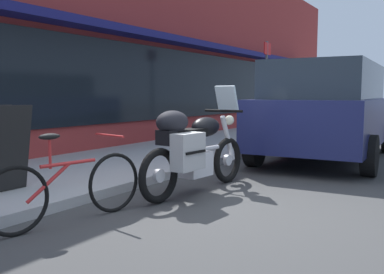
{
  "coord_description": "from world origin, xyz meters",
  "views": [
    {
      "loc": [
        -4.37,
        -2.28,
        1.29
      ],
      "look_at": [
        0.57,
        0.81,
        0.7
      ],
      "focal_mm": 40.02,
      "sensor_mm": 36.0,
      "label": 1
    }
  ],
  "objects_px": {
    "sandwich_board_sign": "(3,148)",
    "parked_minivan": "(329,110)",
    "parking_sign_pole": "(266,81)",
    "touring_motorcycle": "(193,147)",
    "parked_bicycle": "(69,188)"
  },
  "relations": [
    {
      "from": "parked_bicycle",
      "to": "parked_minivan",
      "type": "relative_size",
      "value": 0.35
    },
    {
      "from": "touring_motorcycle",
      "to": "parked_minivan",
      "type": "relative_size",
      "value": 0.45
    },
    {
      "from": "touring_motorcycle",
      "to": "sandwich_board_sign",
      "type": "relative_size",
      "value": 2.1
    },
    {
      "from": "parked_bicycle",
      "to": "parking_sign_pole",
      "type": "height_order",
      "value": "parking_sign_pole"
    },
    {
      "from": "touring_motorcycle",
      "to": "parked_minivan",
      "type": "height_order",
      "value": "parked_minivan"
    },
    {
      "from": "touring_motorcycle",
      "to": "sandwich_board_sign",
      "type": "xyz_separation_m",
      "value": [
        -1.51,
        1.74,
        0.03
      ]
    },
    {
      "from": "parked_bicycle",
      "to": "sandwich_board_sign",
      "type": "height_order",
      "value": "sandwich_board_sign"
    },
    {
      "from": "parked_minivan",
      "to": "parking_sign_pole",
      "type": "bearing_deg",
      "value": 42.97
    },
    {
      "from": "sandwich_board_sign",
      "to": "parking_sign_pole",
      "type": "xyz_separation_m",
      "value": [
        7.91,
        -0.11,
        1.0
      ]
    },
    {
      "from": "sandwich_board_sign",
      "to": "parking_sign_pole",
      "type": "height_order",
      "value": "parking_sign_pole"
    },
    {
      "from": "sandwich_board_sign",
      "to": "parking_sign_pole",
      "type": "bearing_deg",
      "value": -0.81
    },
    {
      "from": "touring_motorcycle",
      "to": "parked_minivan",
      "type": "bearing_deg",
      "value": -10.11
    },
    {
      "from": "sandwich_board_sign",
      "to": "parked_bicycle",
      "type": "bearing_deg",
      "value": -99.08
    },
    {
      "from": "sandwich_board_sign",
      "to": "parked_minivan",
      "type": "bearing_deg",
      "value": -24.26
    },
    {
      "from": "parking_sign_pole",
      "to": "parked_bicycle",
      "type": "bearing_deg",
      "value": -171.27
    }
  ]
}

